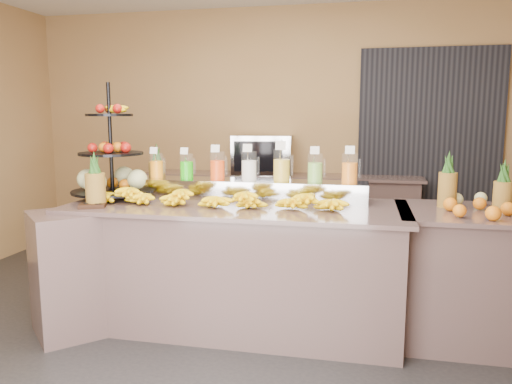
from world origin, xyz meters
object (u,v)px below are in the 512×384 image
(banana_heap, at_px, (216,196))
(oven_warmer, at_px, (263,155))
(fruit_stand, at_px, (117,169))
(condiment_caddy, at_px, (92,206))
(right_fruit_pile, at_px, (474,200))
(pitcher_tray, at_px, (249,189))

(banana_heap, height_order, oven_warmer, oven_warmer)
(fruit_stand, xyz_separation_m, oven_warmer, (0.82, 1.84, -0.01))
(banana_heap, distance_m, condiment_caddy, 0.89)
(condiment_caddy, bearing_deg, right_fruit_pile, 8.62)
(condiment_caddy, bearing_deg, oven_warmer, 70.96)
(fruit_stand, height_order, right_fruit_pile, fruit_stand)
(banana_heap, bearing_deg, right_fruit_pile, 4.04)
(oven_warmer, bearing_deg, banana_heap, -94.22)
(pitcher_tray, xyz_separation_m, fruit_stand, (-1.05, -0.17, 0.16))
(pitcher_tray, height_order, banana_heap, banana_heap)
(pitcher_tray, bearing_deg, oven_warmer, 97.84)
(pitcher_tray, xyz_separation_m, banana_heap, (-0.17, -0.34, -0.01))
(pitcher_tray, height_order, condiment_caddy, pitcher_tray)
(fruit_stand, relative_size, right_fruit_pile, 1.92)
(pitcher_tray, bearing_deg, condiment_caddy, -148.95)
(fruit_stand, height_order, condiment_caddy, fruit_stand)
(right_fruit_pile, bearing_deg, condiment_caddy, -171.38)
(condiment_caddy, relative_size, right_fruit_pile, 0.38)
(right_fruit_pile, bearing_deg, pitcher_tray, 172.60)
(fruit_stand, relative_size, oven_warmer, 1.40)
(banana_heap, distance_m, oven_warmer, 2.01)
(condiment_caddy, bearing_deg, fruit_stand, 93.95)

